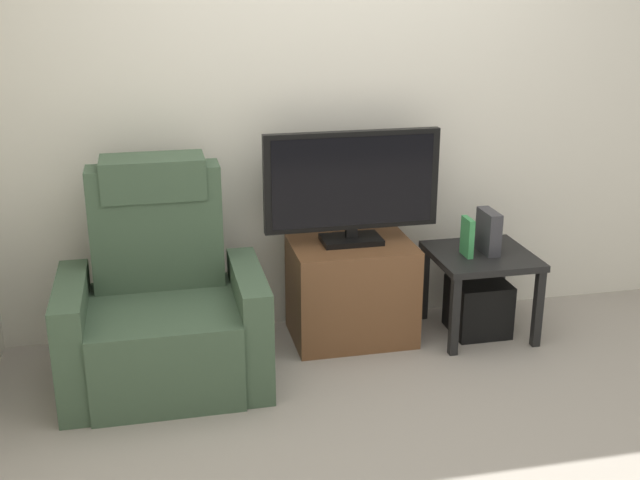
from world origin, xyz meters
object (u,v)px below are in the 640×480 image
(tv_stand, at_px, (352,291))
(television, at_px, (352,185))
(subwoofer_box, at_px, (478,306))
(side_table, at_px, (481,266))
(game_console, at_px, (488,232))
(book_upright, at_px, (467,237))
(recliner_armchair, at_px, (162,308))

(tv_stand, xyz_separation_m, television, (-0.00, 0.02, 0.59))
(subwoofer_box, bearing_deg, side_table, 0.00)
(television, height_order, side_table, television)
(game_console, bearing_deg, book_upright, -167.47)
(recliner_armchair, relative_size, subwoofer_box, 3.55)
(television, distance_m, game_console, 0.81)
(television, relative_size, side_table, 1.74)
(recliner_armchair, bearing_deg, tv_stand, 10.48)
(tv_stand, relative_size, subwoofer_box, 2.15)
(book_upright, bearing_deg, television, 168.50)
(side_table, height_order, game_console, game_console)
(subwoofer_box, relative_size, game_console, 1.30)
(tv_stand, relative_size, game_console, 2.79)
(recliner_armchair, bearing_deg, side_table, 2.37)
(game_console, bearing_deg, television, 172.78)
(tv_stand, distance_m, recliner_armchair, 1.05)
(subwoofer_box, height_order, book_upright, book_upright)
(recliner_armchair, bearing_deg, game_console, 2.60)
(recliner_armchair, relative_size, side_table, 2.00)
(side_table, distance_m, subwoofer_box, 0.24)
(recliner_armchair, bearing_deg, book_upright, 1.98)
(tv_stand, bearing_deg, television, 90.00)
(side_table, bearing_deg, subwoofer_box, 0.00)
(side_table, bearing_deg, tv_stand, 173.15)
(television, xyz_separation_m, book_upright, (0.61, -0.12, -0.29))
(recliner_armchair, bearing_deg, television, 11.49)
(tv_stand, bearing_deg, subwoofer_box, -6.85)
(tv_stand, relative_size, television, 0.70)
(tv_stand, height_order, recliner_armchair, recliner_armchair)
(tv_stand, height_order, game_console, game_console)
(tv_stand, bearing_deg, game_console, -5.77)
(television, height_order, subwoofer_box, television)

